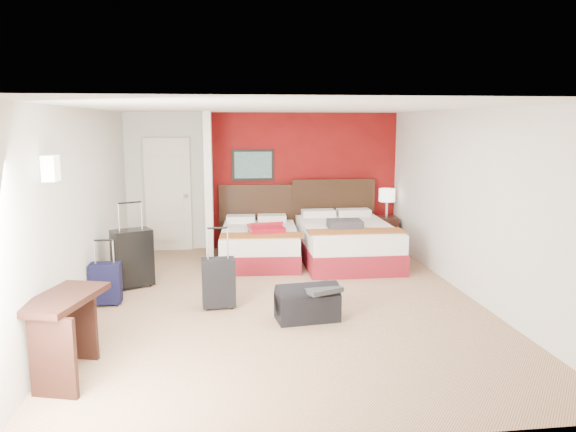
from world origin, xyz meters
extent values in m
plane|color=tan|center=(0.00, 0.00, 0.00)|extent=(6.50, 6.50, 0.00)
cube|color=silver|center=(0.00, 3.25, 1.25)|extent=(5.00, 0.04, 2.50)
cube|color=silver|center=(-2.50, 0.00, 1.25)|extent=(0.04, 6.50, 2.50)
cube|color=black|center=(-0.20, 3.19, 1.55)|extent=(0.78, 0.03, 0.58)
cube|color=white|center=(-2.38, -1.50, 1.90)|extent=(0.12, 0.20, 0.24)
cube|color=maroon|center=(0.75, 3.23, 1.25)|extent=(3.50, 0.04, 2.50)
cube|color=silver|center=(-1.00, 2.61, 1.25)|extent=(0.12, 1.20, 2.50)
cube|color=silver|center=(-1.75, 3.20, 1.02)|extent=(0.82, 0.06, 2.05)
cube|color=white|center=(-0.17, 2.14, 0.27)|extent=(1.40, 1.91, 0.55)
cube|color=white|center=(1.28, 1.95, 0.32)|extent=(1.50, 2.13, 0.64)
cube|color=maroon|center=(-0.07, 2.04, 0.60)|extent=(0.65, 0.83, 0.10)
cube|color=#3C3B40|center=(1.18, 1.65, 0.70)|extent=(0.57, 0.46, 0.13)
cube|color=black|center=(2.25, 2.87, 0.29)|extent=(0.46, 0.46, 0.58)
cylinder|color=white|center=(2.25, 2.87, 0.85)|extent=(0.33, 0.33, 0.53)
cube|color=black|center=(-2.07, 0.92, 0.40)|extent=(0.62, 0.53, 0.80)
cube|color=black|center=(-0.85, -0.14, 0.30)|extent=(0.43, 0.28, 0.61)
cube|color=black|center=(-2.29, 0.15, 0.26)|extent=(0.38, 0.23, 0.52)
cube|color=black|center=(0.19, -0.70, 0.18)|extent=(0.77, 0.47, 0.37)
cube|color=#313236|center=(0.34, -0.75, 0.40)|extent=(0.53, 0.49, 0.06)
cube|color=black|center=(-2.25, -1.88, 0.39)|extent=(0.71, 1.03, 0.78)
camera|label=1|loc=(-0.81, -6.85, 2.33)|focal=34.12mm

